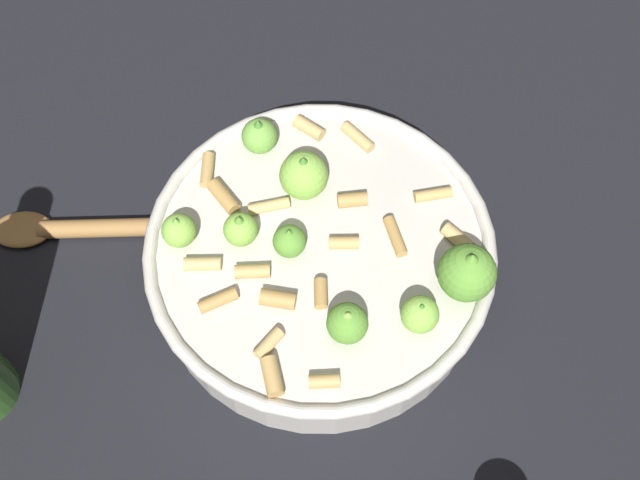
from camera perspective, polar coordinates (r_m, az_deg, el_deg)
name	(u,v)px	position (r m, az deg, el deg)	size (l,w,h in m)	color
ground_plane	(320,278)	(0.68, 0.00, -2.72)	(2.40, 2.40, 0.00)	black
cooking_pan	(321,259)	(0.64, 0.09, -1.33)	(0.28, 0.28, 0.11)	beige
wooden_spoon	(114,226)	(0.71, -14.45, 0.94)	(0.24, 0.10, 0.02)	#9E703D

